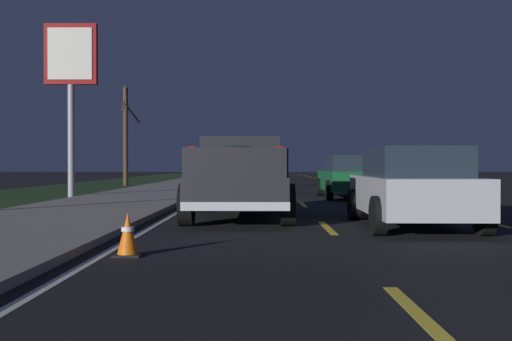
{
  "coord_description": "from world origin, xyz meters",
  "views": [
    {
      "loc": [
        -2.04,
        3.02,
        1.21
      ],
      "look_at": [
        12.09,
        3.14,
        1.08
      ],
      "focal_mm": 42.61,
      "sensor_mm": 36.0,
      "label": 1
    }
  ],
  "objects_px": {
    "sedan_red": "(381,172)",
    "gas_price_sign": "(71,68)",
    "pickup_truck": "(240,175)",
    "traffic_cone_near": "(128,235)",
    "sedan_silver": "(412,187)",
    "bare_tree_far": "(126,134)",
    "sedan_green": "(349,176)"
  },
  "relations": [
    {
      "from": "sedan_silver",
      "to": "gas_price_sign",
      "type": "relative_size",
      "value": 0.7
    },
    {
      "from": "pickup_truck",
      "to": "bare_tree_far",
      "type": "bearing_deg",
      "value": 19.18
    },
    {
      "from": "sedan_green",
      "to": "sedan_silver",
      "type": "relative_size",
      "value": 1.0
    },
    {
      "from": "sedan_green",
      "to": "traffic_cone_near",
      "type": "bearing_deg",
      "value": 160.58
    },
    {
      "from": "pickup_truck",
      "to": "traffic_cone_near",
      "type": "height_order",
      "value": "pickup_truck"
    },
    {
      "from": "sedan_green",
      "to": "sedan_silver",
      "type": "height_order",
      "value": "same"
    },
    {
      "from": "sedan_green",
      "to": "traffic_cone_near",
      "type": "distance_m",
      "value": 14.98
    },
    {
      "from": "pickup_truck",
      "to": "gas_price_sign",
      "type": "height_order",
      "value": "gas_price_sign"
    },
    {
      "from": "bare_tree_far",
      "to": "sedan_silver",
      "type": "bearing_deg",
      "value": -155.04
    },
    {
      "from": "sedan_green",
      "to": "traffic_cone_near",
      "type": "relative_size",
      "value": 7.64
    },
    {
      "from": "gas_price_sign",
      "to": "traffic_cone_near",
      "type": "xyz_separation_m",
      "value": [
        -13.96,
        -5.14,
        -4.43
      ]
    },
    {
      "from": "sedan_green",
      "to": "traffic_cone_near",
      "type": "height_order",
      "value": "sedan_green"
    },
    {
      "from": "sedan_red",
      "to": "gas_price_sign",
      "type": "height_order",
      "value": "gas_price_sign"
    },
    {
      "from": "bare_tree_far",
      "to": "traffic_cone_near",
      "type": "relative_size",
      "value": 9.97
    },
    {
      "from": "sedan_silver",
      "to": "pickup_truck",
      "type": "bearing_deg",
      "value": 59.21
    },
    {
      "from": "sedan_red",
      "to": "traffic_cone_near",
      "type": "height_order",
      "value": "sedan_red"
    },
    {
      "from": "sedan_silver",
      "to": "sedan_red",
      "type": "bearing_deg",
      "value": -9.66
    },
    {
      "from": "sedan_silver",
      "to": "gas_price_sign",
      "type": "xyz_separation_m",
      "value": [
        10.2,
        9.82,
        3.93
      ]
    },
    {
      "from": "sedan_silver",
      "to": "bare_tree_far",
      "type": "height_order",
      "value": "bare_tree_far"
    },
    {
      "from": "sedan_green",
      "to": "gas_price_sign",
      "type": "relative_size",
      "value": 0.7
    },
    {
      "from": "sedan_green",
      "to": "sedan_silver",
      "type": "distance_m",
      "value": 10.36
    },
    {
      "from": "pickup_truck",
      "to": "bare_tree_far",
      "type": "relative_size",
      "value": 0.94
    },
    {
      "from": "gas_price_sign",
      "to": "sedan_red",
      "type": "bearing_deg",
      "value": -49.8
    },
    {
      "from": "sedan_silver",
      "to": "sedan_red",
      "type": "height_order",
      "value": "same"
    },
    {
      "from": "sedan_green",
      "to": "gas_price_sign",
      "type": "height_order",
      "value": "gas_price_sign"
    },
    {
      "from": "sedan_silver",
      "to": "traffic_cone_near",
      "type": "distance_m",
      "value": 6.03
    },
    {
      "from": "pickup_truck",
      "to": "bare_tree_far",
      "type": "distance_m",
      "value": 22.24
    },
    {
      "from": "gas_price_sign",
      "to": "traffic_cone_near",
      "type": "height_order",
      "value": "gas_price_sign"
    },
    {
      "from": "sedan_silver",
      "to": "gas_price_sign",
      "type": "distance_m",
      "value": 14.7
    },
    {
      "from": "pickup_truck",
      "to": "sedan_green",
      "type": "xyz_separation_m",
      "value": [
        8.32,
        -3.69,
        -0.2
      ]
    },
    {
      "from": "pickup_truck",
      "to": "bare_tree_far",
      "type": "height_order",
      "value": "bare_tree_far"
    },
    {
      "from": "gas_price_sign",
      "to": "pickup_truck",
      "type": "bearing_deg",
      "value": -141.85
    }
  ]
}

